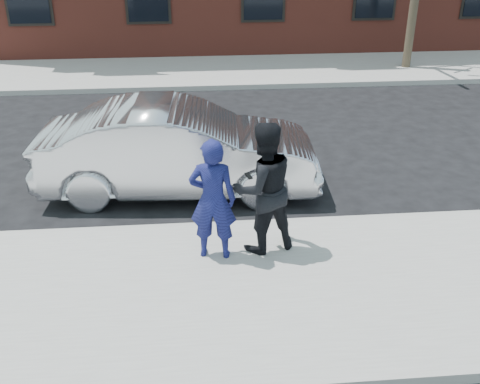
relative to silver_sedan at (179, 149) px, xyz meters
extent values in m
plane|color=black|center=(2.66, -3.10, -0.83)|extent=(100.00, 100.00, 0.00)
cube|color=gray|center=(2.66, -3.35, -0.75)|extent=(50.00, 3.50, 0.15)
cube|color=#999691|center=(2.66, -1.55, -0.75)|extent=(50.00, 0.10, 0.15)
cube|color=gray|center=(2.66, 8.15, -0.75)|extent=(50.00, 3.50, 0.15)
cube|color=#999691|center=(2.66, 6.35, -0.75)|extent=(50.00, 0.10, 0.15)
imported|color=silver|center=(0.00, 0.00, 0.00)|extent=(5.10, 2.00, 1.65)
imported|color=navy|center=(0.50, -2.47, 0.24)|extent=(0.72, 0.53, 1.83)
cube|color=black|center=(0.49, -2.24, 0.64)|extent=(0.09, 0.14, 0.08)
imported|color=black|center=(1.23, -2.33, 0.32)|extent=(1.15, 1.00, 1.99)
cube|color=black|center=(1.04, -2.20, 0.46)|extent=(0.12, 0.15, 0.06)
camera|label=1|loc=(0.27, -9.44, 3.91)|focal=42.00mm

